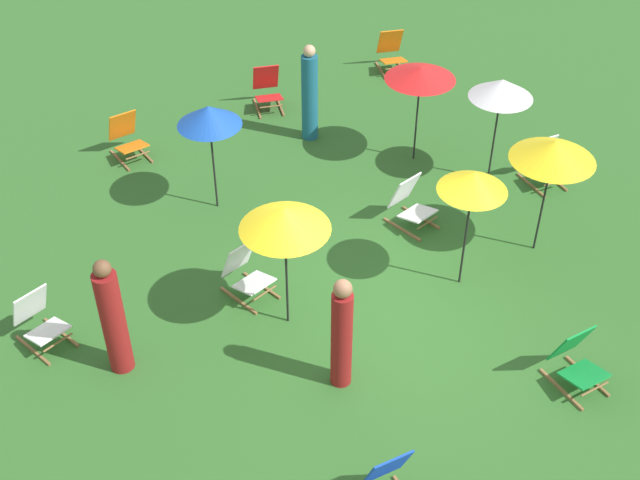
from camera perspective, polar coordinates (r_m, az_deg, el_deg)
The scene contains 18 objects.
ground_plane at distance 11.41m, azimuth 3.09°, elevation -5.21°, with size 40.00×40.00×0.00m, color #2D6026.
deckchair_0 at distance 14.18m, azimuth 15.14°, elevation 5.15°, with size 0.54×0.80×0.83m.
deckchair_1 at distance 17.27m, azimuth 4.94°, elevation 12.73°, with size 0.69×0.87×0.83m.
deckchair_4 at distance 11.54m, azimuth -5.10°, elevation -2.24°, with size 0.65×0.86×0.83m.
deckchair_5 at distance 11.40m, azimuth -18.77°, elevation -5.26°, with size 0.69×0.87×0.83m.
deckchair_7 at distance 10.78m, azimuth 17.26°, elevation -7.94°, with size 0.49×0.77×0.83m.
deckchair_8 at distance 14.73m, azimuth -13.12°, elevation 6.86°, with size 0.54×0.80×0.83m.
deckchair_9 at distance 15.87m, azimuth -3.64°, elevation 10.31°, with size 0.68×0.87×0.83m.
deckchair_10 at distance 12.83m, azimuth 6.25°, elevation 2.49°, with size 0.63×0.85×0.83m.
umbrella_0 at distance 13.40m, azimuth 12.40°, elevation 10.14°, with size 1.01×1.01×1.85m.
umbrella_1 at distance 12.53m, azimuth -7.66°, elevation 8.48°, with size 0.98×0.98×1.82m.
umbrella_2 at distance 11.01m, azimuth 10.50°, elevation 3.98°, with size 0.94×0.94×1.90m.
umbrella_3 at distance 10.20m, azimuth -2.45°, elevation 1.47°, with size 1.16×1.16×1.90m.
umbrella_4 at distance 13.77m, azimuth 6.93°, elevation 11.31°, with size 1.17×1.17×1.74m.
umbrella_5 at distance 11.92m, azimuth 15.81°, elevation 5.94°, with size 1.21×1.21×1.89m.
person_0 at distance 14.66m, azimuth -0.71°, elevation 9.96°, with size 0.31×0.31×1.79m.
person_1 at distance 10.00m, azimuth 1.50°, elevation -6.53°, with size 0.36×0.36×1.67m.
person_2 at distance 10.47m, azimuth -14.07°, elevation -5.30°, with size 0.38×0.38×1.75m.
Camera 1 is at (-4.71, -6.74, 7.92)m, focal length 46.47 mm.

